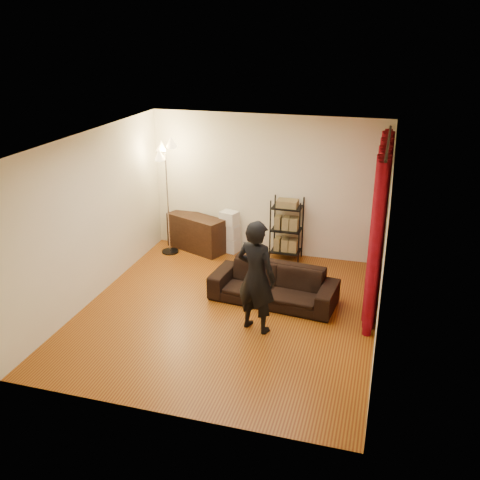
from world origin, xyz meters
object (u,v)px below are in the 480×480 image
(sofa, at_px, (273,285))
(storage_boxes, at_px, (230,232))
(floor_lamp, at_px, (168,199))
(person, at_px, (256,277))
(media_cabinet, at_px, (196,233))
(wire_shelf, at_px, (287,229))

(sofa, bearing_deg, storage_boxes, 131.73)
(floor_lamp, bearing_deg, person, -44.72)
(media_cabinet, height_order, floor_lamp, floor_lamp)
(storage_boxes, height_order, wire_shelf, wire_shelf)
(media_cabinet, distance_m, floor_lamp, 0.93)
(media_cabinet, bearing_deg, sofa, -18.60)
(sofa, relative_size, storage_boxes, 2.40)
(storage_boxes, relative_size, floor_lamp, 0.38)
(sofa, relative_size, person, 1.19)
(person, bearing_deg, floor_lamp, -26.19)
(sofa, xyz_separation_m, floor_lamp, (-2.41, 1.42, 0.81))
(person, distance_m, storage_boxes, 2.99)
(media_cabinet, xyz_separation_m, wire_shelf, (1.81, 0.03, 0.25))
(person, bearing_deg, sofa, -75.28)
(sofa, relative_size, floor_lamp, 0.91)
(person, distance_m, wire_shelf, 2.66)
(wire_shelf, bearing_deg, storage_boxes, -162.78)
(floor_lamp, bearing_deg, sofa, -30.52)
(sofa, height_order, person, person)
(storage_boxes, distance_m, wire_shelf, 1.15)
(sofa, height_order, media_cabinet, media_cabinet)
(storage_boxes, height_order, floor_lamp, floor_lamp)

